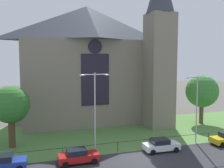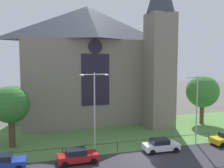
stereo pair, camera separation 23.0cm
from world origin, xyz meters
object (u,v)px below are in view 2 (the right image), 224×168
Objects in this scene: parked_car_red at (78,156)px; church_building at (92,63)px; streetlamp_far at (197,101)px; parked_car_white at (161,145)px; streetlamp_near at (95,104)px; parked_car_blue at (3,162)px; tree_right_far at (203,91)px; tree_left_near at (11,105)px.

church_building is at bearing 71.60° from parked_car_red.
streetlamp_far is 2.06× the size of parked_car_white.
streetlamp_near is 2.21× the size of parked_car_red.
parked_car_red is (-15.74, -1.80, -4.79)m from streetlamp_far.
parked_car_blue is at bearing 175.57° from parked_car_red.
tree_right_far is 17.11m from parked_car_white.
parked_car_red is (-2.29, -1.80, -5.09)m from streetlamp_near.
tree_left_near is 23.31m from streetlamp_far.
church_building is 17.40m from tree_left_near.
tree_right_far reaches higher than parked_car_white.
tree_right_far is (29.90, 3.07, 0.24)m from tree_left_near.
streetlamp_far is at bearing -130.17° from tree_right_far.
parked_car_blue is (-13.06, -17.60, -9.53)m from church_building.
streetlamp_far is at bearing -58.64° from church_building.
tree_right_far reaches higher than tree_left_near.
tree_right_far is at bearing 49.83° from streetlamp_far.
parked_car_red is 0.99× the size of parked_car_white.
parked_car_blue is at bearing -92.93° from tree_left_near.
church_building is 3.43× the size of tree_left_near.
parked_car_white is (17.17, -0.06, 0.00)m from parked_car_blue.
parked_car_red is at bearing -107.81° from church_building.
parked_car_red is 9.93m from parked_car_white.
parked_car_blue is 17.17m from parked_car_white.
tree_right_far is 32.18m from parked_car_blue.
streetlamp_near is (9.19, -5.53, 0.61)m from tree_left_near.
tree_right_far is at bearing -24.11° from church_building.
streetlamp_far reaches higher than tree_left_near.
streetlamp_near is 10.90m from parked_car_blue.
tree_left_near reaches higher than parked_car_red.
parked_car_red is at bearing -173.47° from streetlamp_far.
church_building is 2.96× the size of streetlamp_far.
church_building is 3.16× the size of tree_right_far.
tree_left_near is at bearing 89.69° from parked_car_blue.
tree_left_near reaches higher than parked_car_white.
tree_left_near is 0.92× the size of tree_right_far.
streetlamp_near reaches higher than parked_car_blue.
church_building is 2.78× the size of streetlamp_near.
streetlamp_near reaches higher than parked_car_white.
parked_car_red and parked_car_white have the same top height.
streetlamp_far reaches higher than parked_car_blue.
streetlamp_near is (-20.71, -8.60, 0.37)m from tree_right_far.
streetlamp_far is 23.52m from parked_car_blue.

